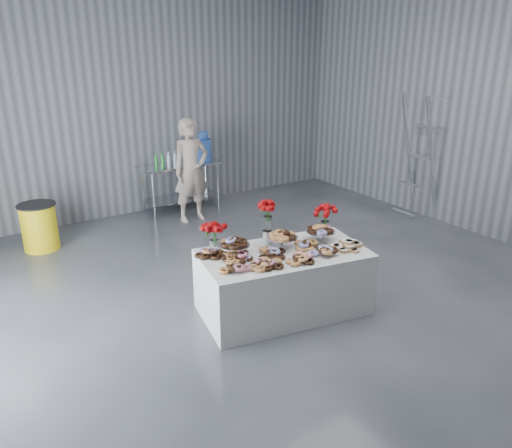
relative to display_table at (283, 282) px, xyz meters
The scene contains 17 objects.
ground 0.43m from the display_table, 16.83° to the right, with size 9.00×9.00×0.00m, color #36383D.
room_walls 2.27m from the display_table, behind, with size 8.04×9.04×4.02m.
display_table is the anchor object (origin of this frame).
prep_table 4.09m from the display_table, 81.23° to the left, with size 1.50×0.60×0.90m.
donut_mounds 0.42m from the display_table, 90.00° to the right, with size 1.80×0.80×0.09m, color #DD9551, non-canonical shape.
cake_stand_left 0.77m from the display_table, 153.62° to the left, with size 0.36×0.36×0.17m.
cake_stand_mid 0.54m from the display_table, 60.44° to the left, with size 0.36×0.36×0.17m.
cake_stand_right 0.77m from the display_table, ahead, with size 0.36×0.36×0.17m.
danish_pile 0.88m from the display_table, 22.44° to the right, with size 0.48×0.48×0.11m, color white, non-canonical shape.
bouquet_left 1.04m from the display_table, 150.44° to the left, with size 0.26×0.26×0.42m.
bouquet_right 1.02m from the display_table, 12.07° to the left, with size 0.26×0.26×0.42m.
bouquet_center 0.83m from the display_table, 87.00° to the left, with size 0.26×0.26×0.57m.
water_jug 4.26m from the display_table, 74.46° to the left, with size 0.28×0.28×0.55m.
drink_bottles 4.00m from the display_table, 85.60° to the left, with size 0.54×0.08×0.27m, color #268C33, non-canonical shape.
person 3.53m from the display_table, 80.86° to the left, with size 0.66×0.43×1.80m, color #CC8C93.
trash_barrel 4.07m from the display_table, 119.26° to the left, with size 0.56×0.56×0.72m.
stepladder 4.25m from the display_table, 19.11° to the left, with size 0.24×0.55×2.23m, color silver, non-canonical shape.
Camera 1 is at (-3.36, -4.12, 3.04)m, focal length 35.00 mm.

